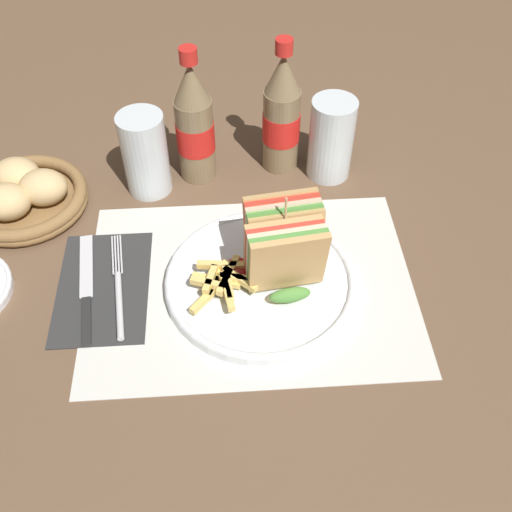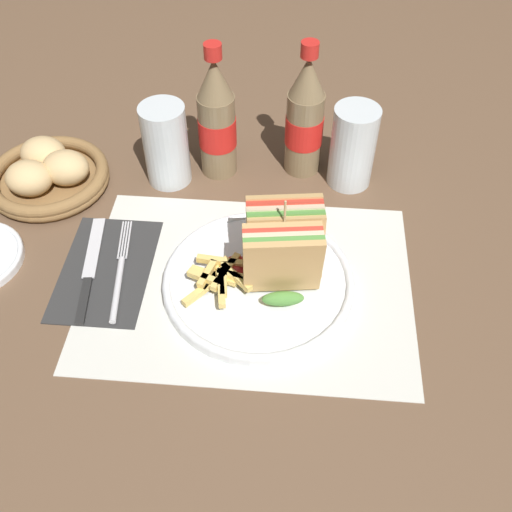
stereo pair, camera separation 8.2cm
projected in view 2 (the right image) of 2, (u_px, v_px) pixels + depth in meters
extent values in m
plane|color=brown|center=(259.00, 279.00, 0.84)|extent=(4.00, 4.00, 0.00)
cube|color=silver|center=(248.00, 284.00, 0.83)|extent=(0.45, 0.33, 0.00)
cylinder|color=white|center=(255.00, 283.00, 0.83)|extent=(0.26, 0.26, 0.01)
torus|color=white|center=(255.00, 279.00, 0.82)|extent=(0.26, 0.26, 0.01)
cube|color=tan|center=(283.00, 267.00, 0.76)|extent=(0.10, 0.04, 0.10)
cube|color=#518E3D|center=(282.00, 262.00, 0.77)|extent=(0.10, 0.04, 0.10)
cube|color=beige|center=(282.00, 258.00, 0.77)|extent=(0.10, 0.04, 0.10)
cube|color=red|center=(281.00, 253.00, 0.78)|extent=(0.10, 0.04, 0.10)
cube|color=tan|center=(281.00, 249.00, 0.79)|extent=(0.10, 0.04, 0.10)
ellipsoid|color=#518E3D|center=(283.00, 299.00, 0.78)|extent=(0.06, 0.03, 0.02)
cube|color=tan|center=(286.00, 249.00, 0.79)|extent=(0.10, 0.04, 0.10)
cube|color=#518E3D|center=(285.00, 244.00, 0.79)|extent=(0.10, 0.04, 0.10)
cube|color=beige|center=(285.00, 238.00, 0.80)|extent=(0.10, 0.04, 0.10)
cube|color=red|center=(284.00, 233.00, 0.80)|extent=(0.10, 0.04, 0.10)
cube|color=tan|center=(284.00, 227.00, 0.81)|extent=(0.10, 0.04, 0.10)
ellipsoid|color=#518E3D|center=(285.00, 270.00, 0.81)|extent=(0.06, 0.03, 0.02)
cylinder|color=tan|center=(284.00, 240.00, 0.77)|extent=(0.00, 0.00, 0.13)
cube|color=#E5C166|center=(215.00, 274.00, 0.81)|extent=(0.04, 0.06, 0.01)
cube|color=#E5C166|center=(204.00, 289.00, 0.80)|extent=(0.05, 0.06, 0.01)
cube|color=#E5C166|center=(214.00, 276.00, 0.81)|extent=(0.07, 0.03, 0.01)
cube|color=#E5C166|center=(241.00, 278.00, 0.80)|extent=(0.07, 0.02, 0.01)
cube|color=#E5C166|center=(221.00, 260.00, 0.82)|extent=(0.07, 0.02, 0.01)
cube|color=#E5C166|center=(221.00, 287.00, 0.79)|extent=(0.02, 0.06, 0.01)
cube|color=#E5C166|center=(226.00, 272.00, 0.81)|extent=(0.03, 0.07, 0.01)
cube|color=#E5C166|center=(206.00, 278.00, 0.80)|extent=(0.05, 0.03, 0.01)
cube|color=#E5C166|center=(207.00, 274.00, 0.80)|extent=(0.02, 0.05, 0.01)
cube|color=#E5C166|center=(224.00, 279.00, 0.80)|extent=(0.01, 0.06, 0.01)
cube|color=#E5C166|center=(236.00, 277.00, 0.80)|extent=(0.05, 0.04, 0.01)
ellipsoid|color=maroon|center=(237.00, 263.00, 0.82)|extent=(0.04, 0.03, 0.01)
cube|color=#2D2D2D|center=(106.00, 270.00, 0.85)|extent=(0.13, 0.20, 0.00)
cylinder|color=silver|center=(117.00, 289.00, 0.82)|extent=(0.02, 0.11, 0.01)
cylinder|color=silver|center=(121.00, 240.00, 0.88)|extent=(0.01, 0.07, 0.00)
cylinder|color=silver|center=(123.00, 240.00, 0.88)|extent=(0.01, 0.07, 0.00)
cylinder|color=silver|center=(126.00, 240.00, 0.88)|extent=(0.01, 0.07, 0.00)
cylinder|color=silver|center=(129.00, 240.00, 0.88)|extent=(0.01, 0.07, 0.00)
cube|color=black|center=(84.00, 300.00, 0.81)|extent=(0.02, 0.08, 0.00)
cube|color=silver|center=(94.00, 247.00, 0.87)|extent=(0.03, 0.12, 0.00)
cylinder|color=#7A6647|center=(218.00, 135.00, 0.95)|extent=(0.06, 0.06, 0.14)
cylinder|color=red|center=(217.00, 131.00, 0.95)|extent=(0.06, 0.06, 0.05)
cone|color=#7A6647|center=(214.00, 78.00, 0.88)|extent=(0.06, 0.06, 0.06)
cylinder|color=red|center=(213.00, 51.00, 0.84)|extent=(0.03, 0.03, 0.02)
cylinder|color=#7A6647|center=(304.00, 133.00, 0.95)|extent=(0.06, 0.06, 0.14)
cylinder|color=red|center=(304.00, 129.00, 0.95)|extent=(0.06, 0.06, 0.05)
cone|color=#7A6647|center=(308.00, 76.00, 0.88)|extent=(0.06, 0.06, 0.06)
cylinder|color=red|center=(310.00, 49.00, 0.85)|extent=(0.03, 0.03, 0.02)
cylinder|color=silver|center=(353.00, 147.00, 0.93)|extent=(0.07, 0.07, 0.14)
cylinder|color=silver|center=(166.00, 145.00, 0.94)|extent=(0.07, 0.07, 0.14)
cylinder|color=olive|center=(50.00, 183.00, 0.97)|extent=(0.18, 0.18, 0.01)
torus|color=olive|center=(49.00, 180.00, 0.97)|extent=(0.19, 0.19, 0.02)
torus|color=olive|center=(48.00, 175.00, 0.96)|extent=(0.19, 0.19, 0.02)
ellipsoid|color=tan|center=(66.00, 168.00, 0.94)|extent=(0.07, 0.06, 0.05)
ellipsoid|color=tan|center=(43.00, 154.00, 0.97)|extent=(0.07, 0.06, 0.05)
ellipsoid|color=tan|center=(29.00, 178.00, 0.93)|extent=(0.07, 0.06, 0.05)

